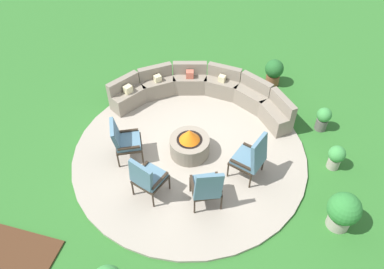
# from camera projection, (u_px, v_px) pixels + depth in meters

# --- Properties ---
(ground_plane) EXTENTS (24.00, 24.00, 0.00)m
(ground_plane) POSITION_uv_depth(u_px,v_px,m) (190.00, 154.00, 8.78)
(ground_plane) COLOR #2D6B28
(patio_circle) EXTENTS (5.26, 5.26, 0.06)m
(patio_circle) POSITION_uv_depth(u_px,v_px,m) (190.00, 154.00, 8.75)
(patio_circle) COLOR #9E9384
(patio_circle) RESTS_ON ground_plane
(mulch_bed_left) EXTENTS (1.42, 1.19, 0.04)m
(mulch_bed_left) POSITION_uv_depth(u_px,v_px,m) (13.00, 261.00, 6.94)
(mulch_bed_left) COLOR #472B19
(mulch_bed_left) RESTS_ON ground_plane
(fire_pit) EXTENTS (0.88, 0.88, 0.71)m
(fire_pit) POSITION_uv_depth(u_px,v_px,m) (190.00, 144.00, 8.54)
(fire_pit) COLOR gray
(fire_pit) RESTS_ON patio_circle
(curved_stone_bench) EXTENTS (4.53, 1.85, 0.79)m
(curved_stone_bench) POSITION_uv_depth(u_px,v_px,m) (203.00, 92.00, 9.77)
(curved_stone_bench) COLOR gray
(curved_stone_bench) RESTS_ON patio_circle
(lounge_chair_front_left) EXTENTS (0.78, 0.78, 1.02)m
(lounge_chair_front_left) POSITION_uv_depth(u_px,v_px,m) (124.00, 140.00, 8.27)
(lounge_chair_front_left) COLOR #2D2319
(lounge_chair_front_left) RESTS_ON patio_circle
(lounge_chair_front_right) EXTENTS (0.73, 0.74, 1.12)m
(lounge_chair_front_right) POSITION_uv_depth(u_px,v_px,m) (147.00, 177.00, 7.52)
(lounge_chair_front_right) COLOR #2D2319
(lounge_chair_front_right) RESTS_ON patio_circle
(lounge_chair_back_left) EXTENTS (0.75, 0.77, 1.09)m
(lounge_chair_back_left) POSITION_uv_depth(u_px,v_px,m) (207.00, 187.00, 7.37)
(lounge_chair_back_left) COLOR #2D2319
(lounge_chair_back_left) RESTS_ON patio_circle
(lounge_chair_back_right) EXTENTS (0.77, 0.77, 1.15)m
(lounge_chair_back_right) POSITION_uv_depth(u_px,v_px,m) (252.00, 157.00, 7.87)
(lounge_chair_back_right) COLOR #2D2319
(lounge_chair_back_right) RESTS_ON patio_circle
(potted_plant_0) EXTENTS (0.49, 0.49, 0.75)m
(potted_plant_0) POSITION_uv_depth(u_px,v_px,m) (274.00, 71.00, 10.32)
(potted_plant_0) COLOR brown
(potted_plant_0) RESTS_ON ground_plane
(potted_plant_1) EXTENTS (0.63, 0.63, 0.85)m
(potted_plant_1) POSITION_uv_depth(u_px,v_px,m) (343.00, 211.00, 7.16)
(potted_plant_1) COLOR #A89E8E
(potted_plant_1) RESTS_ON ground_plane
(potted_plant_2) EXTENTS (0.37, 0.37, 0.60)m
(potted_plant_2) POSITION_uv_depth(u_px,v_px,m) (336.00, 156.00, 8.28)
(potted_plant_2) COLOR #A89E8E
(potted_plant_2) RESTS_ON ground_plane
(potted_plant_4) EXTENTS (0.35, 0.35, 0.62)m
(potted_plant_4) POSITION_uv_depth(u_px,v_px,m) (323.00, 118.00, 9.13)
(potted_plant_4) COLOR #605B56
(potted_plant_4) RESTS_ON ground_plane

